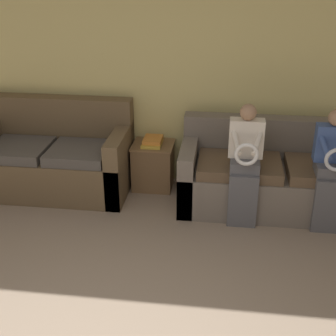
{
  "coord_description": "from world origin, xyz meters",
  "views": [
    {
      "loc": [
        0.77,
        -1.8,
        2.51
      ],
      "look_at": [
        0.28,
        1.94,
        0.74
      ],
      "focal_mm": 50.0,
      "sensor_mm": 36.0,
      "label": 1
    }
  ],
  "objects_px": {
    "couch_side": "(55,159)",
    "couch_main": "(281,177)",
    "side_shelf": "(153,165)",
    "child_left_seated": "(245,161)",
    "child_right_seated": "(331,167)",
    "book_stack": "(153,141)"
  },
  "relations": [
    {
      "from": "couch_main",
      "to": "child_right_seated",
      "type": "height_order",
      "value": "child_right_seated"
    },
    {
      "from": "child_left_seated",
      "to": "child_right_seated",
      "type": "relative_size",
      "value": 1.02
    },
    {
      "from": "side_shelf",
      "to": "book_stack",
      "type": "relative_size",
      "value": 1.74
    },
    {
      "from": "side_shelf",
      "to": "book_stack",
      "type": "distance_m",
      "value": 0.29
    },
    {
      "from": "couch_main",
      "to": "couch_side",
      "type": "distance_m",
      "value": 2.5
    },
    {
      "from": "couch_main",
      "to": "side_shelf",
      "type": "distance_m",
      "value": 1.44
    },
    {
      "from": "side_shelf",
      "to": "couch_side",
      "type": "bearing_deg",
      "value": -170.52
    },
    {
      "from": "side_shelf",
      "to": "child_left_seated",
      "type": "bearing_deg",
      "value": -31.4
    },
    {
      "from": "book_stack",
      "to": "side_shelf",
      "type": "bearing_deg",
      "value": -13.16
    },
    {
      "from": "child_right_seated",
      "to": "book_stack",
      "type": "relative_size",
      "value": 3.89
    },
    {
      "from": "child_left_seated",
      "to": "couch_main",
      "type": "bearing_deg",
      "value": 40.93
    },
    {
      "from": "couch_main",
      "to": "couch_side",
      "type": "relative_size",
      "value": 1.26
    },
    {
      "from": "child_left_seated",
      "to": "child_right_seated",
      "type": "xyz_separation_m",
      "value": [
        0.81,
        -0.0,
        -0.01
      ]
    },
    {
      "from": "couch_side",
      "to": "side_shelf",
      "type": "distance_m",
      "value": 1.11
    },
    {
      "from": "couch_main",
      "to": "couch_side",
      "type": "bearing_deg",
      "value": 178.21
    },
    {
      "from": "couch_main",
      "to": "child_right_seated",
      "type": "bearing_deg",
      "value": -41.1
    },
    {
      "from": "child_left_seated",
      "to": "book_stack",
      "type": "relative_size",
      "value": 3.96
    },
    {
      "from": "book_stack",
      "to": "child_right_seated",
      "type": "bearing_deg",
      "value": -18.7
    },
    {
      "from": "couch_side",
      "to": "couch_main",
      "type": "bearing_deg",
      "value": -1.79
    },
    {
      "from": "couch_side",
      "to": "side_shelf",
      "type": "relative_size",
      "value": 3.21
    },
    {
      "from": "child_right_seated",
      "to": "side_shelf",
      "type": "distance_m",
      "value": 1.95
    },
    {
      "from": "side_shelf",
      "to": "couch_main",
      "type": "bearing_deg",
      "value": -10.47
    }
  ]
}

